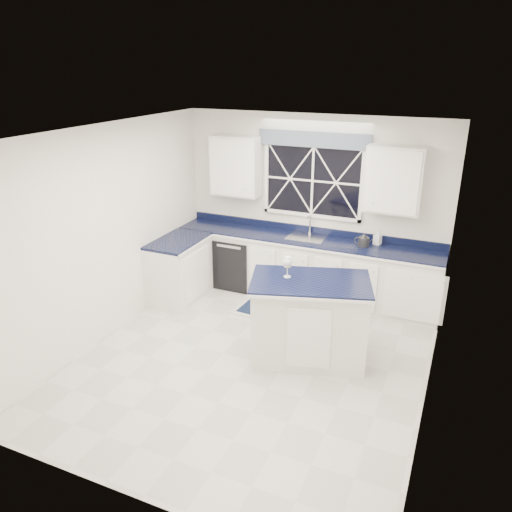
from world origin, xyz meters
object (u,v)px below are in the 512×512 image
at_px(wine_glass, 288,263).
at_px(soap_bottle, 378,237).
at_px(dishwasher, 238,261).
at_px(kettle, 363,240).
at_px(faucet, 310,224).
at_px(island, 309,320).

height_order(wine_glass, soap_bottle, wine_glass).
height_order(dishwasher, wine_glass, wine_glass).
bearing_deg(kettle, faucet, 165.73).
relative_size(faucet, soap_bottle, 1.41).
bearing_deg(island, wine_glass, 165.79).
height_order(dishwasher, island, island).
height_order(kettle, soap_bottle, soap_bottle).
bearing_deg(faucet, wine_glass, -80.34).
distance_m(faucet, island, 1.98).
bearing_deg(kettle, soap_bottle, 38.59).
relative_size(dishwasher, kettle, 3.19).
xyz_separation_m(dishwasher, island, (1.69, -1.60, 0.11)).
height_order(kettle, wine_glass, wine_glass).
height_order(dishwasher, kettle, kettle).
xyz_separation_m(faucet, soap_bottle, (1.02, -0.03, -0.05)).
height_order(island, soap_bottle, soap_bottle).
xyz_separation_m(wine_glass, soap_bottle, (0.72, 1.78, -0.15)).
bearing_deg(faucet, kettle, -11.61).
xyz_separation_m(dishwasher, wine_glass, (1.41, -1.61, 0.79)).
xyz_separation_m(dishwasher, soap_bottle, (2.12, 0.17, 0.64)).
distance_m(wine_glass, soap_bottle, 1.93).
bearing_deg(dishwasher, faucet, 10.02).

